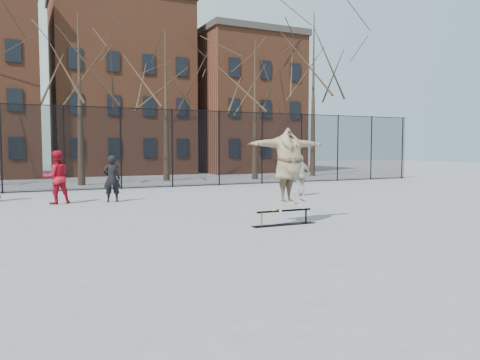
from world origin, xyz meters
name	(u,v)px	position (x,y,z in m)	size (l,w,h in m)	color
ground	(282,229)	(0.00, 0.00, 0.00)	(100.00, 100.00, 0.00)	slate
skate_rail	(284,219)	(0.35, 0.47, 0.16)	(1.83, 0.28, 0.40)	black
skateboard	(288,207)	(0.47, 0.47, 0.46)	(0.92, 0.22, 0.11)	#A77243
skater	(288,169)	(0.47, 0.47, 1.49)	(2.39, 0.65, 1.95)	#603380
bystander_black	(112,179)	(-2.79, 7.73, 0.87)	(0.64, 0.42, 1.75)	black
bystander_red	(56,177)	(-4.71, 7.99, 0.97)	(0.94, 0.73, 1.93)	#AD0F20
bystander_white	(300,175)	(4.79, 6.57, 0.87)	(1.02, 0.43, 1.74)	beige
fence	(149,147)	(-0.01, 13.00, 2.05)	(34.03, 0.07, 4.00)	black
tree_row	(125,54)	(-0.25, 17.15, 7.36)	(33.66, 7.46, 10.67)	black
rowhouses	(114,94)	(0.72, 26.00, 6.06)	(29.00, 7.00, 13.00)	brown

